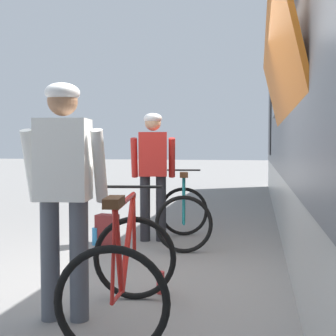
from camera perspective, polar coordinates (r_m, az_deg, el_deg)
The scene contains 8 objects.
ground_plane at distance 3.99m, azimuth -2.93°, elevation -16.01°, with size 80.00×80.00×0.00m, color gray.
cyclist_near_in_red at distance 5.66m, azimuth -2.09°, elevation 0.44°, with size 0.65×0.39×1.76m.
cyclist_far_in_white at distance 3.14m, azimuth -14.23°, elevation -1.55°, with size 0.64×0.37×1.76m.
bicycle_near_teal at distance 5.56m, azimuth 2.19°, elevation -6.36°, with size 0.89×1.18×0.99m.
bicycle_far_red at distance 3.08m, azimuth -5.98°, elevation -13.94°, with size 0.88×1.17×0.99m.
backpack_on_platform at distance 5.60m, azimuth -8.41°, elevation -8.43°, with size 0.28×0.18×0.40m, color maroon.
water_bottle_near_the_bikes at distance 3.78m, azimuth -1.05°, elevation -15.55°, with size 0.07×0.07×0.19m, color red.
water_bottle_by_the_backpack at distance 5.61m, azimuth -10.07°, elevation -9.30°, with size 0.07×0.07×0.23m, color #338CCC.
Camera 1 is at (1.00, -3.64, 1.29)m, focal length 44.07 mm.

